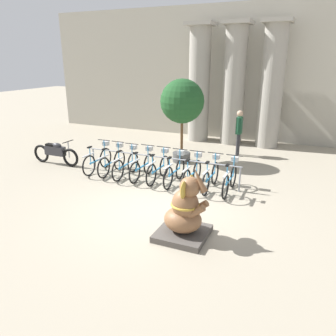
{
  "coord_description": "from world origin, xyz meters",
  "views": [
    {
      "loc": [
        3.22,
        -6.92,
        3.67
      ],
      "look_at": [
        0.03,
        0.38,
        1.0
      ],
      "focal_mm": 35.0,
      "sensor_mm": 36.0,
      "label": 1
    }
  ],
  "objects_px": {
    "bicycle_1": "(112,162)",
    "bicycle_7": "(211,176)",
    "bicycle_8": "(230,179)",
    "bicycle_4": "(158,168)",
    "bicycle_3": "(142,166)",
    "bicycle_5": "(175,171)",
    "potted_tree": "(182,104)",
    "elephant_statue": "(185,213)",
    "bicycle_6": "(192,174)",
    "motorcycle": "(56,152)",
    "person_pedestrian": "(239,128)",
    "bicycle_2": "(126,164)",
    "bicycle_0": "(98,160)"
  },
  "relations": [
    {
      "from": "bicycle_8",
      "to": "potted_tree",
      "type": "xyz_separation_m",
      "value": [
        -2.35,
        2.22,
        1.74
      ]
    },
    {
      "from": "bicycle_5",
      "to": "potted_tree",
      "type": "relative_size",
      "value": 0.55
    },
    {
      "from": "motorcycle",
      "to": "person_pedestrian",
      "type": "distance_m",
      "value": 6.97
    },
    {
      "from": "elephant_statue",
      "to": "motorcycle",
      "type": "bearing_deg",
      "value": 154.4
    },
    {
      "from": "bicycle_8",
      "to": "person_pedestrian",
      "type": "relative_size",
      "value": 0.93
    },
    {
      "from": "bicycle_5",
      "to": "bicycle_1",
      "type": "bearing_deg",
      "value": 178.73
    },
    {
      "from": "bicycle_5",
      "to": "bicycle_8",
      "type": "height_order",
      "value": "same"
    },
    {
      "from": "bicycle_7",
      "to": "motorcycle",
      "type": "xyz_separation_m",
      "value": [
        -5.84,
        0.07,
        0.04
      ]
    },
    {
      "from": "bicycle_0",
      "to": "bicycle_8",
      "type": "height_order",
      "value": "same"
    },
    {
      "from": "bicycle_8",
      "to": "elephant_statue",
      "type": "bearing_deg",
      "value": -96.05
    },
    {
      "from": "bicycle_6",
      "to": "bicycle_8",
      "type": "bearing_deg",
      "value": 0.15
    },
    {
      "from": "elephant_statue",
      "to": "bicycle_5",
      "type": "bearing_deg",
      "value": 116.26
    },
    {
      "from": "bicycle_4",
      "to": "bicycle_3",
      "type": "bearing_deg",
      "value": 179.4
    },
    {
      "from": "bicycle_3",
      "to": "bicycle_7",
      "type": "xyz_separation_m",
      "value": [
        2.28,
        -0.03,
        0.0
      ]
    },
    {
      "from": "bicycle_1",
      "to": "bicycle_3",
      "type": "xyz_separation_m",
      "value": [
        1.14,
        -0.01,
        0.0
      ]
    },
    {
      "from": "bicycle_1",
      "to": "bicycle_8",
      "type": "distance_m",
      "value": 3.98
    },
    {
      "from": "person_pedestrian",
      "to": "elephant_statue",
      "type": "bearing_deg",
      "value": -87.33
    },
    {
      "from": "motorcycle",
      "to": "potted_tree",
      "type": "relative_size",
      "value": 0.66
    },
    {
      "from": "bicycle_1",
      "to": "bicycle_7",
      "type": "height_order",
      "value": "same"
    },
    {
      "from": "elephant_statue",
      "to": "potted_tree",
      "type": "xyz_separation_m",
      "value": [
        -2.05,
        5.06,
        1.6
      ]
    },
    {
      "from": "bicycle_6",
      "to": "bicycle_8",
      "type": "height_order",
      "value": "same"
    },
    {
      "from": "bicycle_2",
      "to": "bicycle_4",
      "type": "xyz_separation_m",
      "value": [
        1.14,
        0.04,
        0.0
      ]
    },
    {
      "from": "person_pedestrian",
      "to": "potted_tree",
      "type": "height_order",
      "value": "potted_tree"
    },
    {
      "from": "potted_tree",
      "to": "bicycle_8",
      "type": "bearing_deg",
      "value": -43.3
    },
    {
      "from": "bicycle_7",
      "to": "elephant_statue",
      "type": "distance_m",
      "value": 2.88
    },
    {
      "from": "bicycle_3",
      "to": "person_pedestrian",
      "type": "bearing_deg",
      "value": 60.04
    },
    {
      "from": "bicycle_4",
      "to": "bicycle_8",
      "type": "bearing_deg",
      "value": -1.01
    },
    {
      "from": "bicycle_3",
      "to": "bicycle_4",
      "type": "relative_size",
      "value": 1.0
    },
    {
      "from": "bicycle_1",
      "to": "bicycle_5",
      "type": "relative_size",
      "value": 1.0
    },
    {
      "from": "elephant_statue",
      "to": "bicycle_3",
      "type": "bearing_deg",
      "value": 131.35
    },
    {
      "from": "bicycle_5",
      "to": "bicycle_7",
      "type": "relative_size",
      "value": 1.0
    },
    {
      "from": "bicycle_3",
      "to": "bicycle_8",
      "type": "bearing_deg",
      "value": -0.92
    },
    {
      "from": "bicycle_1",
      "to": "bicycle_6",
      "type": "distance_m",
      "value": 2.85
    },
    {
      "from": "bicycle_1",
      "to": "bicycle_2",
      "type": "relative_size",
      "value": 1.0
    },
    {
      "from": "bicycle_1",
      "to": "potted_tree",
      "type": "bearing_deg",
      "value": 52.95
    },
    {
      "from": "bicycle_5",
      "to": "bicycle_0",
      "type": "bearing_deg",
      "value": 178.95
    },
    {
      "from": "bicycle_7",
      "to": "elephant_statue",
      "type": "bearing_deg",
      "value": -84.66
    },
    {
      "from": "bicycle_5",
      "to": "motorcycle",
      "type": "height_order",
      "value": "bicycle_5"
    },
    {
      "from": "potted_tree",
      "to": "elephant_statue",
      "type": "bearing_deg",
      "value": -67.94
    },
    {
      "from": "bicycle_4",
      "to": "motorcycle",
      "type": "bearing_deg",
      "value": 179.4
    },
    {
      "from": "bicycle_5",
      "to": "bicycle_6",
      "type": "relative_size",
      "value": 1.0
    },
    {
      "from": "bicycle_6",
      "to": "bicycle_8",
      "type": "relative_size",
      "value": 1.0
    },
    {
      "from": "bicycle_1",
      "to": "bicycle_8",
      "type": "bearing_deg",
      "value": -0.8
    },
    {
      "from": "bicycle_2",
      "to": "motorcycle",
      "type": "xyz_separation_m",
      "value": [
        -3.0,
        0.09,
        0.04
      ]
    },
    {
      "from": "bicycle_0",
      "to": "bicycle_6",
      "type": "relative_size",
      "value": 1.0
    },
    {
      "from": "bicycle_0",
      "to": "bicycle_5",
      "type": "height_order",
      "value": "same"
    },
    {
      "from": "bicycle_1",
      "to": "elephant_statue",
      "type": "distance_m",
      "value": 4.69
    },
    {
      "from": "bicycle_3",
      "to": "potted_tree",
      "type": "xyz_separation_m",
      "value": [
        0.49,
        2.17,
        1.74
      ]
    },
    {
      "from": "bicycle_1",
      "to": "person_pedestrian",
      "type": "height_order",
      "value": "person_pedestrian"
    },
    {
      "from": "bicycle_4",
      "to": "bicycle_6",
      "type": "bearing_deg",
      "value": -2.16
    }
  ]
}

